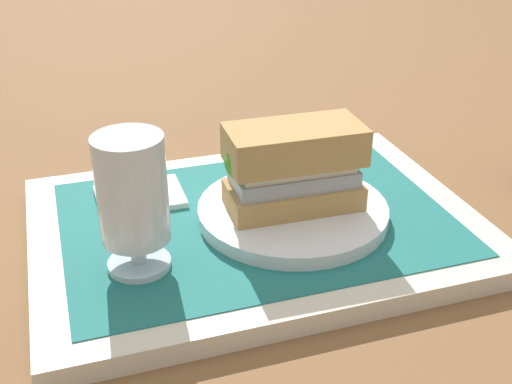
{
  "coord_description": "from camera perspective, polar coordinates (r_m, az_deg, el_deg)",
  "views": [
    {
      "loc": [
        0.18,
        0.54,
        0.35
      ],
      "look_at": [
        0.0,
        0.0,
        0.05
      ],
      "focal_mm": 45.82,
      "sensor_mm": 36.0,
      "label": 1
    }
  ],
  "objects": [
    {
      "name": "placemat",
      "position": [
        0.66,
        0.0,
        -2.26
      ],
      "size": [
        0.38,
        0.27,
        0.0
      ],
      "primitive_type": "cube",
      "color": "#1E6B66",
      "rests_on": "tray"
    },
    {
      "name": "ground_plane",
      "position": [
        0.67,
        0.0,
        -3.79
      ],
      "size": [
        3.0,
        3.0,
        0.0
      ],
      "primitive_type": "plane",
      "color": "brown"
    },
    {
      "name": "sandwich",
      "position": [
        0.63,
        3.05,
        2.23
      ],
      "size": [
        0.13,
        0.07,
        0.08
      ],
      "rotation": [
        0.0,
        0.0,
        -0.03
      ],
      "color": "tan",
      "rests_on": "plate"
    },
    {
      "name": "beer_glass",
      "position": [
        0.56,
        -10.7,
        -0.56
      ],
      "size": [
        0.06,
        0.06,
        0.12
      ],
      "color": "silver",
      "rests_on": "placemat"
    },
    {
      "name": "napkin_folded",
      "position": [
        0.7,
        -10.11,
        -0.36
      ],
      "size": [
        0.09,
        0.07,
        0.01
      ],
      "primitive_type": "cube",
      "color": "white",
      "rests_on": "placemat"
    },
    {
      "name": "plate",
      "position": [
        0.65,
        3.22,
        -1.69
      ],
      "size": [
        0.19,
        0.19,
        0.01
      ],
      "primitive_type": "cylinder",
      "color": "white",
      "rests_on": "placemat"
    },
    {
      "name": "tray",
      "position": [
        0.66,
        0.0,
        -3.05
      ],
      "size": [
        0.44,
        0.32,
        0.02
      ],
      "primitive_type": "cube",
      "color": "beige",
      "rests_on": "ground_plane"
    }
  ]
}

